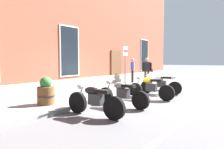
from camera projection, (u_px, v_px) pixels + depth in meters
ground_plane at (116, 99)px, 8.36m from camera, size 140.00×140.00×0.00m
sidewalk at (91, 94)px, 9.22m from camera, size 29.86×2.90×0.16m
lane_stripe at (196, 111)px, 6.44m from camera, size 29.86×0.12×0.01m
brick_pub_facade at (34, 4)px, 11.59m from camera, size 23.86×6.20×9.87m
motorcycle_black_naked at (94, 100)px, 5.80m from camera, size 0.62×2.03×0.94m
motorcycle_grey_naked at (122, 93)px, 7.04m from camera, size 0.62×2.14×0.94m
motorcycle_yellow_naked at (150, 88)px, 8.41m from camera, size 0.62×2.07×0.99m
motorcycle_white_sport at (159, 82)px, 9.74m from camera, size 0.62×2.02×1.06m
pedestrian_dark_jacket at (147, 70)px, 12.12m from camera, size 0.35×0.64×1.66m
pedestrian_blue_top at (133, 69)px, 13.53m from camera, size 0.62×0.39×1.64m
parking_sign at (125, 62)px, 9.82m from camera, size 0.36×0.07×2.20m
barrel_planter at (46, 93)px, 6.69m from camera, size 0.60×0.60×0.94m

